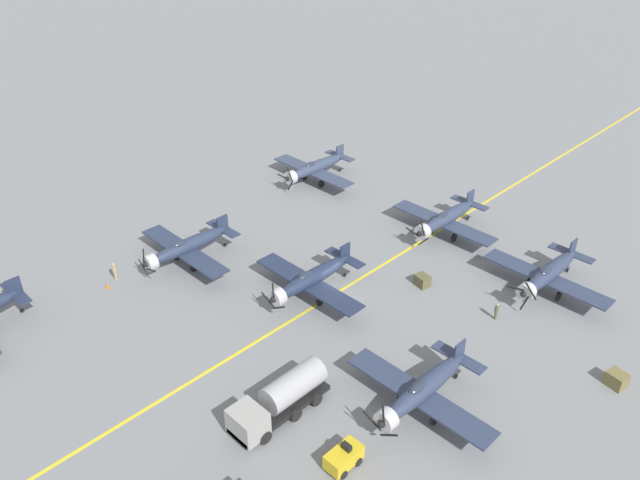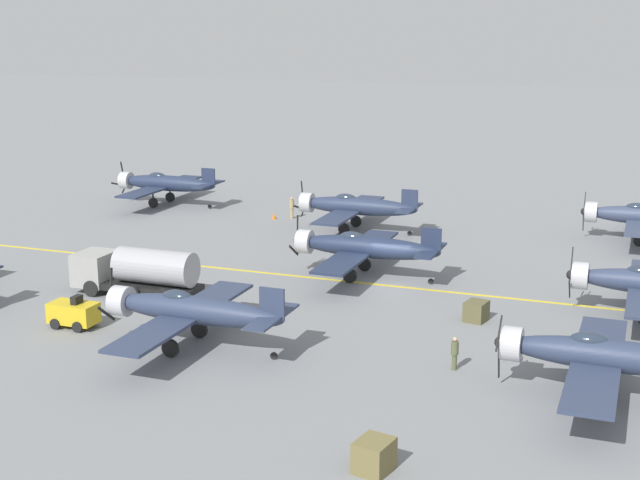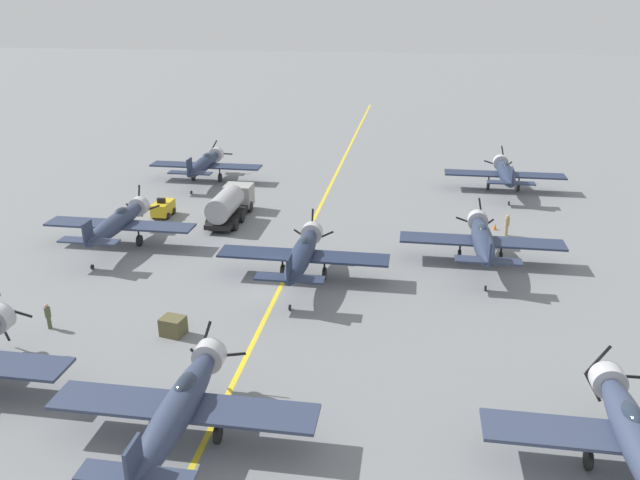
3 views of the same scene
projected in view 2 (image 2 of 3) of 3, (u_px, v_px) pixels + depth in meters
ground_plane at (387, 286)px, 56.16m from camera, size 400.00×400.00×0.00m
taxiway_stripe at (387, 286)px, 56.16m from camera, size 0.30×160.00×0.01m
airplane_near_left at (606, 356)px, 38.61m from camera, size 12.00×9.98×3.65m
airplane_mid_right at (354, 206)px, 70.66m from camera, size 12.00×9.98×3.77m
airplane_mid_center at (363, 247)px, 57.59m from camera, size 12.00×9.98×3.80m
airplane_mid_left at (190, 310)px, 44.84m from camera, size 12.00×9.98×3.79m
airplane_far_right at (164, 183)px, 80.97m from camera, size 12.00×9.98×3.76m
fuel_tanker at (136, 271)px, 53.82m from camera, size 2.68×8.00×2.98m
tow_tractor at (74, 313)px, 48.27m from camera, size 1.57×2.60×1.79m
ground_crew_walking at (455, 352)px, 42.19m from camera, size 0.36×0.36×1.64m
ground_crew_inspecting at (292, 207)px, 75.54m from camera, size 0.40×0.40×1.85m
supply_crate_by_tanker at (374, 456)px, 32.64m from camera, size 1.64×1.45×1.20m
supply_crate_mid_lane at (476, 311)px, 49.35m from camera, size 1.51×1.33×1.11m
traffic_cone at (274, 216)px, 75.47m from camera, size 0.36×0.36×0.55m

